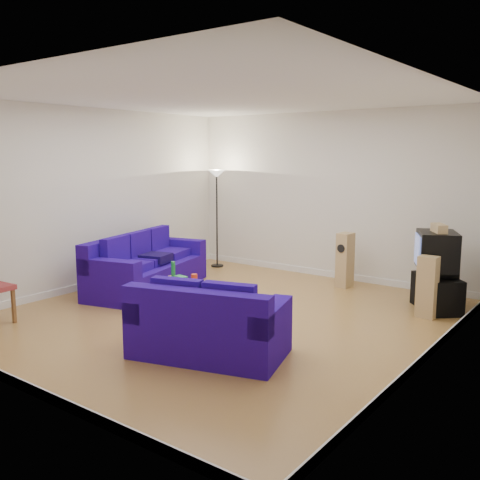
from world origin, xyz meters
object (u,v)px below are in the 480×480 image
Objects in this scene: sofa_loveseat at (207,329)px; television at (437,251)px; sofa_three_seat at (145,269)px; coffee_table at (180,284)px; tv_stand at (437,293)px.

television is (1.55, 3.65, 0.59)m from sofa_loveseat.
sofa_loveseat is 4.01m from television.
sofa_three_seat is 2.91× the size of television.
tv_stand reaches higher than coffee_table.
television is at bearing 50.69° from sofa_loveseat.
tv_stand is (4.58, 1.81, -0.09)m from sofa_three_seat.
coffee_table is at bearing 124.22° from sofa_loveseat.
tv_stand is at bearing 97.45° from sofa_three_seat.
sofa_three_seat reaches higher than sofa_loveseat.
sofa_loveseat is at bearing -48.20° from television.
coffee_table is 1.04× the size of television.
television reaches higher than tv_stand.
sofa_three_seat is at bearing -92.93° from television.
television is at bearing 30.93° from coffee_table.
television is at bearing -171.06° from tv_stand.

